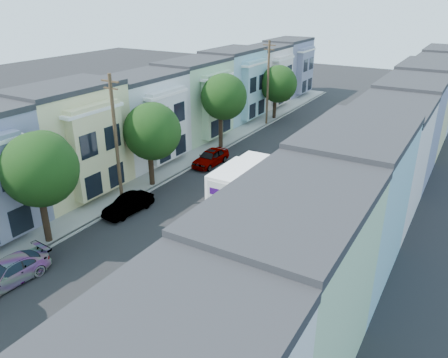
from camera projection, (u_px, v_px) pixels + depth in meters
The scene contains 25 objects.
ground at pixel (172, 237), 29.65m from camera, with size 160.00×160.00×0.00m, color black.
road_slab at pixel (267, 167), 41.50m from camera, with size 12.00×70.00×0.02m, color black.
curb_left at pixel (213, 155), 44.31m from camera, with size 0.30×70.00×0.15m, color gray.
curb_right at pixel (329, 179), 38.64m from camera, with size 0.30×70.00×0.15m, color gray.
sidewalk_left at pixel (202, 153), 44.92m from camera, with size 2.60×70.00×0.15m, color gray.
sidewalk_right at pixel (343, 182), 38.03m from camera, with size 2.60×70.00×0.15m, color gray.
centerline at pixel (267, 167), 41.50m from camera, with size 0.12×70.00×0.01m, color gold.
townhouse_row_left at pixel (173, 147), 46.73m from camera, with size 5.00×70.00×8.50m, color silver.
townhouse_row_right at pixel (388, 192), 36.27m from camera, with size 5.00×70.00×8.50m, color silver.
tree_b at pixel (39, 169), 26.80m from camera, with size 4.70×4.70×7.67m.
tree_c at pixel (151, 132), 35.44m from camera, with size 4.70×4.70×7.25m.
tree_d at pixel (223, 97), 44.18m from camera, with size 4.70×4.70×7.91m.
tree_e at pixel (278, 84), 55.26m from camera, with size 4.70×4.70×6.94m.
tree_far_r at pixel (381, 106), 47.96m from camera, with size 3.10×3.10×5.41m.
utility_pole_near at pixel (116, 142), 32.15m from camera, with size 1.60×0.26×10.00m.
utility_pole_far at pixel (268, 83), 52.69m from camera, with size 1.60×0.26×10.00m.
fedex_truck at pixel (243, 182), 33.49m from camera, with size 2.69×6.98×3.35m.
lead_sedan at pixel (303, 157), 42.12m from camera, with size 1.89×4.49×1.35m, color black.
parked_left_b at pixel (7, 273), 24.68m from camera, with size 1.98×4.72×1.42m, color black.
parked_left_c at pixel (128, 205), 32.63m from camera, with size 1.44×4.07×1.36m, color gray.
parked_left_d at pixel (211, 157), 41.68m from camera, with size 1.81×4.74×1.54m, color #400D14.
parked_right_a at pixel (157, 321), 21.00m from camera, with size 1.63×4.63×1.54m, color slate.
parked_right_b at pixel (209, 272), 24.71m from camera, with size 1.56×4.43×1.48m, color white.
parked_right_c at pixel (329, 159), 41.62m from camera, with size 2.03×4.41×1.22m, color black.
parked_right_d at pixel (353, 136), 48.02m from camera, with size 1.70×4.43×1.44m, color #0B1034.
Camera 1 is at (16.16, -20.27, 15.34)m, focal length 35.00 mm.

